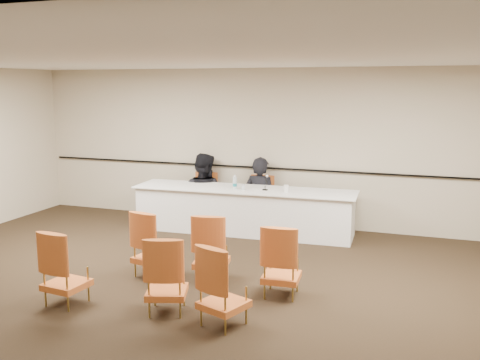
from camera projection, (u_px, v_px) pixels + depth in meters
name	position (u px, v px, depth m)	size (l,w,h in m)	color
floor	(184.00, 298.00, 6.81)	(10.00, 10.00, 0.00)	black
ceiling	(179.00, 57.00, 6.28)	(10.00, 10.00, 0.00)	white
wall_back	(272.00, 147.00, 10.26)	(10.00, 0.04, 3.00)	#C0B696
wall_rail	(271.00, 168.00, 10.29)	(9.80, 0.04, 0.03)	black
panel_table	(244.00, 210.00, 9.80)	(4.08, 0.93, 0.82)	silver
panelist_main	(260.00, 203.00, 10.31)	(0.66, 0.43, 1.81)	black
panelist_main_chair	(260.00, 201.00, 10.31)	(0.50, 0.50, 0.95)	#C25522
panelist_second	(203.00, 199.00, 10.65)	(0.90, 0.70, 1.86)	black
panelist_second_chair	(203.00, 197.00, 10.64)	(0.50, 0.50, 0.95)	#C25522
papers	(262.00, 190.00, 9.62)	(0.30, 0.22, 0.00)	white
microphone	(265.00, 183.00, 9.54)	(0.10, 0.19, 0.27)	black
water_bottle	(235.00, 182.00, 9.70)	(0.08, 0.08, 0.26)	#187884
drinking_glass	(243.00, 187.00, 9.60)	(0.06, 0.06, 0.10)	silver
coffee_cup	(286.00, 189.00, 9.36)	(0.09, 0.09, 0.13)	white
aud_chair_front_left	(153.00, 243.00, 7.55)	(0.50, 0.50, 0.95)	#C25522
aud_chair_front_mid	(211.00, 247.00, 7.38)	(0.50, 0.50, 0.95)	#C25522
aud_chair_front_right	(282.00, 260.00, 6.81)	(0.50, 0.50, 0.95)	#C25522
aud_chair_back_left	(66.00, 267.00, 6.55)	(0.50, 0.50, 0.95)	#C25522
aud_chair_back_mid	(167.00, 274.00, 6.31)	(0.50, 0.50, 0.95)	#C25522
aud_chair_back_right	(224.00, 285.00, 5.96)	(0.50, 0.50, 0.95)	#C25522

